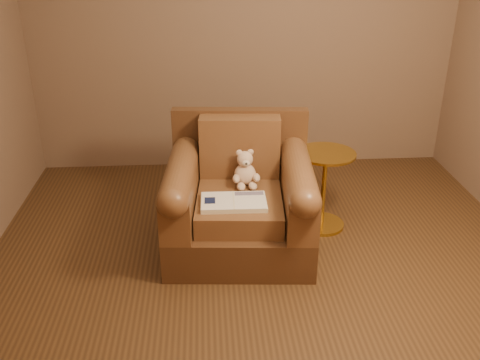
{
  "coord_description": "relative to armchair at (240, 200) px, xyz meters",
  "views": [
    {
      "loc": [
        -0.39,
        -3.04,
        2.17
      ],
      "look_at": [
        -0.15,
        0.36,
        0.57
      ],
      "focal_mm": 40.0,
      "sensor_mm": 36.0,
      "label": 1
    }
  ],
  "objects": [
    {
      "name": "floor",
      "position": [
        0.15,
        -0.45,
        -0.36
      ],
      "size": [
        4.0,
        4.0,
        0.0
      ],
      "primitive_type": "plane",
      "color": "#4E321A",
      "rests_on": "ground"
    },
    {
      "name": "guidebook",
      "position": [
        -0.06,
        -0.23,
        0.1
      ],
      "size": [
        0.46,
        0.28,
        0.04
      ],
      "rotation": [
        0.0,
        0.0,
        -0.02
      ],
      "color": "beige",
      "rests_on": "armchair"
    },
    {
      "name": "teddy_bear",
      "position": [
        0.05,
        0.08,
        0.19
      ],
      "size": [
        0.2,
        0.23,
        0.28
      ],
      "rotation": [
        0.0,
        0.0,
        0.06
      ],
      "color": "beige",
      "rests_on": "armchair"
    },
    {
      "name": "armchair",
      "position": [
        0.0,
        0.0,
        0.0
      ],
      "size": [
        1.11,
        1.06,
        0.94
      ],
      "rotation": [
        0.0,
        0.0,
        -0.07
      ],
      "color": "#4E2F1A",
      "rests_on": "floor"
    },
    {
      "name": "side_table",
      "position": [
        0.67,
        0.21,
        -0.02
      ],
      "size": [
        0.46,
        0.46,
        0.64
      ],
      "color": "gold",
      "rests_on": "floor"
    },
    {
      "name": "room",
      "position": [
        0.15,
        -0.45,
        1.35
      ],
      "size": [
        4.02,
        4.02,
        2.71
      ],
      "color": "#7E624D",
      "rests_on": "ground"
    }
  ]
}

